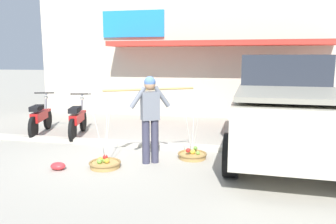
% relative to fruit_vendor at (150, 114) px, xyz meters
% --- Properties ---
extents(ground_plane, '(90.00, 90.00, 0.00)m').
position_rel_fruit_vendor_xyz_m(ground_plane, '(-0.54, 0.44, -0.98)').
color(ground_plane, '#9E998C').
extents(sidewalk_curb, '(20.00, 0.24, 0.10)m').
position_rel_fruit_vendor_xyz_m(sidewalk_curb, '(-0.54, 1.14, -0.93)').
color(sidewalk_curb, '#BAB4A5').
rests_on(sidewalk_curb, ground).
extents(fruit_vendor, '(1.55, 0.95, 1.70)m').
position_rel_fruit_vendor_xyz_m(fruit_vendor, '(0.00, 0.00, 0.00)').
color(fruit_vendor, '#38384C').
rests_on(fruit_vendor, ground).
extents(fruit_basket_left_side, '(0.60, 0.60, 1.45)m').
position_rel_fruit_vendor_xyz_m(fruit_basket_left_side, '(-0.76, -0.46, -0.90)').
color(fruit_basket_left_side, '#B2894C').
rests_on(fruit_basket_left_side, ground).
extents(fruit_basket_right_side, '(0.60, 0.60, 1.45)m').
position_rel_fruit_vendor_xyz_m(fruit_basket_right_side, '(0.76, 0.46, -0.90)').
color(fruit_basket_right_side, '#B2894C').
rests_on(fruit_basket_right_side, ground).
extents(motorcycle_nearest_shop, '(0.67, 1.77, 1.09)m').
position_rel_fruit_vendor_xyz_m(motorcycle_nearest_shop, '(-3.54, 1.78, -0.53)').
color(motorcycle_nearest_shop, black).
rests_on(motorcycle_nearest_shop, ground).
extents(motorcycle_second_in_row, '(0.64, 1.78, 1.09)m').
position_rel_fruit_vendor_xyz_m(motorcycle_second_in_row, '(-2.43, 1.73, -0.53)').
color(motorcycle_second_in_row, black).
rests_on(motorcycle_second_in_row, ground).
extents(parked_truck, '(2.31, 4.77, 2.10)m').
position_rel_fruit_vendor_xyz_m(parked_truck, '(2.57, 1.13, 0.05)').
color(parked_truck, beige).
rests_on(parked_truck, ground).
extents(storefront_building, '(13.00, 6.00, 4.20)m').
position_rel_fruit_vendor_xyz_m(storefront_building, '(0.93, 7.74, 1.12)').
color(storefront_building, beige).
rests_on(storefront_building, ground).
extents(plastic_litter_bag, '(0.28, 0.22, 0.14)m').
position_rel_fruit_vendor_xyz_m(plastic_litter_bag, '(-1.56, -0.76, -0.91)').
color(plastic_litter_bag, red).
rests_on(plastic_litter_bag, ground).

